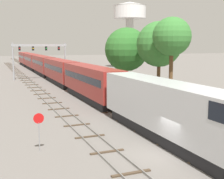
% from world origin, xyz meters
% --- Properties ---
extents(ground_plane, '(400.00, 400.00, 0.00)m').
position_xyz_m(ground_plane, '(0.00, 0.00, 0.00)').
color(ground_plane, slate).
extents(track_main, '(2.60, 200.00, 0.16)m').
position_xyz_m(track_main, '(2.00, 60.00, 0.07)').
color(track_main, slate).
rests_on(track_main, ground).
extents(track_near, '(2.60, 160.00, 0.16)m').
position_xyz_m(track_near, '(-3.50, 40.00, 0.07)').
color(track_near, slate).
rests_on(track_near, ground).
extents(passenger_train, '(3.04, 116.15, 4.80)m').
position_xyz_m(passenger_train, '(2.00, 51.69, 2.61)').
color(passenger_train, silver).
rests_on(passenger_train, ground).
extents(signal_gantry, '(12.10, 0.49, 8.19)m').
position_xyz_m(signal_gantry, '(-0.25, 51.30, 5.99)').
color(signal_gantry, '#999BA0').
rests_on(signal_gantry, ground).
extents(water_tower, '(10.62, 10.62, 21.41)m').
position_xyz_m(water_tower, '(32.46, 73.38, 17.09)').
color(water_tower, beige).
rests_on(water_tower, ground).
extents(stop_sign, '(0.76, 0.08, 2.88)m').
position_xyz_m(stop_sign, '(-8.00, 4.05, 1.87)').
color(stop_sign, gray).
rests_on(stop_sign, ground).
extents(trackside_tree_left, '(5.41, 5.41, 11.59)m').
position_xyz_m(trackside_tree_left, '(12.80, 18.73, 8.81)').
color(trackside_tree_left, brown).
rests_on(trackside_tree_left, ground).
extents(trackside_tree_mid, '(7.84, 7.84, 10.81)m').
position_xyz_m(trackside_tree_mid, '(12.12, 32.16, 6.88)').
color(trackside_tree_mid, brown).
rests_on(trackside_tree_mid, ground).
extents(trackside_tree_right, '(7.18, 7.18, 11.42)m').
position_xyz_m(trackside_tree_right, '(14.04, 24.11, 7.81)').
color(trackside_tree_right, brown).
rests_on(trackside_tree_right, ground).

